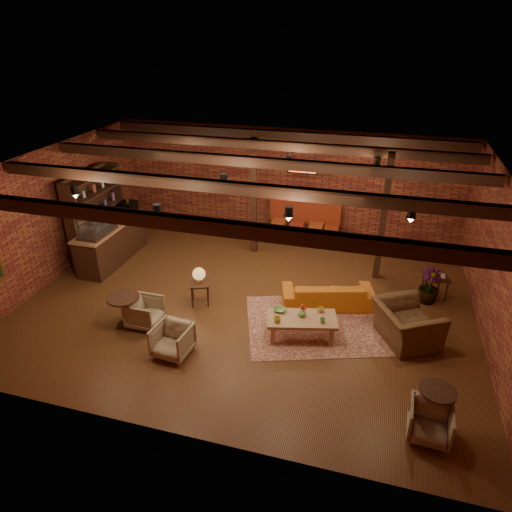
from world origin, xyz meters
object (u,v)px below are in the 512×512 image
(armchair_right, at_px, (407,318))
(side_table_book, at_px, (436,277))
(coffee_table, at_px, (301,320))
(round_table_left, at_px, (124,306))
(sofa, at_px, (328,294))
(armchair_a, at_px, (144,311))
(plant_tall, at_px, (436,253))
(side_table_lamp, at_px, (199,277))
(armchair_far, at_px, (430,420))
(armchair_b, at_px, (172,339))
(round_table_right, at_px, (436,401))

(armchair_right, bearing_deg, side_table_book, -48.65)
(coffee_table, height_order, side_table_book, coffee_table)
(round_table_left, bearing_deg, sofa, 26.03)
(armchair_a, xyz_separation_m, plant_tall, (5.84, 2.59, 0.92))
(side_table_lamp, distance_m, armchair_right, 4.51)
(coffee_table, height_order, armchair_a, coffee_table)
(armchair_right, bearing_deg, armchair_far, 158.53)
(armchair_right, xyz_separation_m, side_table_book, (0.66, 1.91, -0.01))
(armchair_b, relative_size, armchair_far, 1.07)
(armchair_a, bearing_deg, armchair_b, -126.26)
(side_table_lamp, distance_m, round_table_right, 5.43)
(plant_tall, bearing_deg, side_table_lamp, -163.59)
(round_table_right, bearing_deg, armchair_a, 168.39)
(armchair_b, bearing_deg, armchair_a, 149.23)
(armchair_a, bearing_deg, round_table_left, 109.08)
(armchair_a, distance_m, round_table_right, 5.85)
(armchair_b, height_order, round_table_right, armchair_b)
(sofa, bearing_deg, armchair_b, 27.99)
(armchair_a, bearing_deg, coffee_table, -81.45)
(armchair_right, bearing_deg, plant_tall, -46.89)
(side_table_book, bearing_deg, armchair_right, -109.19)
(armchair_a, relative_size, side_table_book, 1.05)
(armchair_b, distance_m, armchair_far, 4.73)
(round_table_left, bearing_deg, plant_tall, 23.62)
(side_table_lamp, bearing_deg, armchair_a, -126.12)
(round_table_left, height_order, round_table_right, round_table_left)
(coffee_table, xyz_separation_m, armchair_b, (-2.28, -1.21, -0.07))
(plant_tall, bearing_deg, sofa, -160.97)
(coffee_table, height_order, armchair_b, coffee_table)
(sofa, distance_m, plant_tall, 2.53)
(round_table_left, xyz_separation_m, armchair_b, (1.37, -0.60, -0.13))
(side_table_lamp, relative_size, round_table_right, 1.34)
(armchair_a, relative_size, round_table_right, 1.00)
(side_table_book, bearing_deg, plant_tall, -119.44)
(side_table_book, distance_m, plant_tall, 0.79)
(armchair_far, bearing_deg, side_table_lamp, 154.70)
(side_table_lamp, bearing_deg, armchair_b, -84.50)
(armchair_b, height_order, plant_tall, plant_tall)
(side_table_lamp, distance_m, round_table_left, 1.73)
(armchair_right, xyz_separation_m, plant_tall, (0.52, 1.65, 0.73))
(round_table_right, bearing_deg, plant_tall, 88.46)
(side_table_book, bearing_deg, sofa, -156.55)
(coffee_table, relative_size, armchair_right, 1.24)
(coffee_table, height_order, plant_tall, plant_tall)
(sofa, xyz_separation_m, armchair_b, (-2.64, -2.56, 0.05))
(coffee_table, distance_m, side_table_book, 3.60)
(coffee_table, bearing_deg, round_table_left, -170.58)
(armchair_a, xyz_separation_m, armchair_b, (0.99, -0.73, 0.01))
(armchair_b, distance_m, plant_tall, 5.95)
(armchair_a, height_order, armchair_far, armchair_a)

